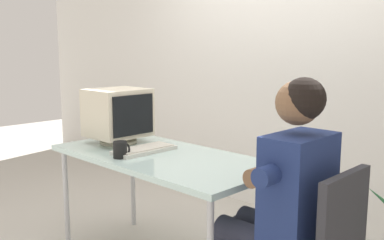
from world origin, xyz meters
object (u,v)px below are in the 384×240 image
Objects in this scene: crt_monitor at (118,113)px; desk_mug at (121,150)px; person_seated at (280,196)px; desk at (161,162)px; keyboard at (144,150)px.

crt_monitor is 3.82× the size of desk_mug.
person_seated is at bearing 11.18° from desk_mug.
keyboard is at bearing -165.60° from desk.
person_seated is (1.37, -0.05, -0.26)m from crt_monitor.
keyboard is at bearing -179.89° from person_seated.
desk_mug is (0.36, -0.25, -0.16)m from crt_monitor.
person_seated reaches higher than crt_monitor.
crt_monitor is 0.92× the size of keyboard.
person_seated is (1.03, 0.00, -0.06)m from keyboard.
desk_mug is (-0.11, -0.23, 0.10)m from desk.
person_seated is at bearing -1.97° from desk.
desk is 0.15m from keyboard.
desk is at bearing 63.94° from desk_mug.
desk is at bearing 178.03° from person_seated.
desk_mug reaches higher than desk.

